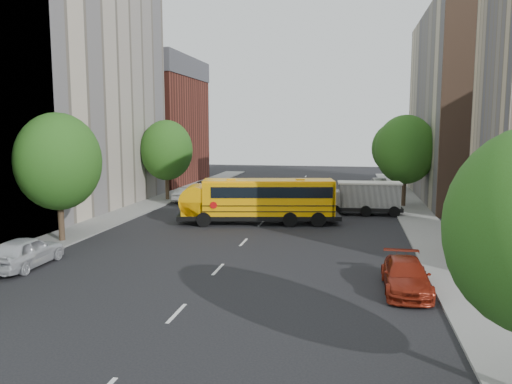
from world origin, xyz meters
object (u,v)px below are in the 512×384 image
(parked_car_0, at_px, (25,252))
(parked_car_5, at_px, (379,184))
(parked_car_4, at_px, (376,194))
(street_tree_1, at_px, (58,162))
(parked_car_1, at_px, (188,194))
(safari_truck, at_px, (363,197))
(parked_car_3, at_px, (406,276))
(street_tree_2, at_px, (166,150))
(parked_car_2, at_px, (204,188))
(street_tree_5, at_px, (394,148))
(school_bus, at_px, (257,199))
(street_tree_4, at_px, (405,150))

(parked_car_0, height_order, parked_car_5, parked_car_0)
(parked_car_4, bearing_deg, street_tree_1, -138.22)
(parked_car_1, bearing_deg, parked_car_0, 93.69)
(parked_car_1, distance_m, parked_car_5, 22.11)
(safari_truck, bearing_deg, parked_car_4, 76.56)
(parked_car_5, bearing_deg, parked_car_3, -95.28)
(street_tree_2, distance_m, parked_car_1, 4.71)
(parked_car_2, bearing_deg, parked_car_3, 117.75)
(street_tree_2, xyz_separation_m, parked_car_0, (1.40, -23.45, -4.02))
(parked_car_3, bearing_deg, parked_car_2, 121.33)
(street_tree_5, height_order, parked_car_4, street_tree_5)
(street_tree_2, distance_m, parked_car_2, 6.81)
(parked_car_1, distance_m, parked_car_4, 17.99)
(safari_truck, relative_size, parked_car_0, 1.34)
(safari_truck, relative_size, parked_car_3, 1.34)
(street_tree_2, distance_m, safari_truck, 19.27)
(school_bus, relative_size, parked_car_4, 2.87)
(parked_car_3, height_order, parked_car_4, parked_car_4)
(parked_car_0, bearing_deg, street_tree_5, -121.11)
(parked_car_0, distance_m, parked_car_5, 40.24)
(parked_car_0, height_order, parked_car_2, parked_car_0)
(street_tree_2, relative_size, parked_car_4, 1.84)
(safari_truck, distance_m, parked_car_5, 16.61)
(street_tree_1, bearing_deg, parked_car_2, 84.52)
(parked_car_4, bearing_deg, parked_car_0, -129.82)
(street_tree_5, relative_size, parked_car_5, 1.86)
(street_tree_1, bearing_deg, parked_car_3, -15.99)
(street_tree_5, bearing_deg, parked_car_0, -120.16)
(parked_car_1, xyz_separation_m, parked_car_3, (17.60, -23.27, -0.00))
(street_tree_5, xyz_separation_m, parked_car_1, (-19.80, -12.41, -4.02))
(school_bus, relative_size, parked_car_5, 2.99)
(street_tree_2, relative_size, parked_car_2, 1.54)
(street_tree_2, distance_m, street_tree_4, 22.00)
(street_tree_5, relative_size, parked_car_3, 1.60)
(street_tree_4, height_order, safari_truck, street_tree_4)
(street_tree_5, bearing_deg, parked_car_2, -160.40)
(street_tree_2, bearing_deg, street_tree_4, 0.00)
(safari_truck, height_order, parked_car_3, safari_truck)
(parked_car_0, height_order, parked_car_4, parked_car_0)
(school_bus, bearing_deg, street_tree_5, 51.92)
(street_tree_4, height_order, school_bus, street_tree_4)
(parked_car_3, bearing_deg, street_tree_4, 84.43)
(street_tree_4, relative_size, parked_car_4, 1.93)
(street_tree_4, height_order, parked_car_3, street_tree_4)
(parked_car_0, relative_size, parked_car_1, 1.13)
(parked_car_2, bearing_deg, street_tree_1, 80.69)
(parked_car_1, bearing_deg, parked_car_4, -162.52)
(parked_car_2, xyz_separation_m, parked_car_5, (18.35, 6.99, -0.03))
(street_tree_5, distance_m, parked_car_4, 9.84)
(street_tree_1, xyz_separation_m, parked_car_4, (19.81, 21.27, -4.24))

